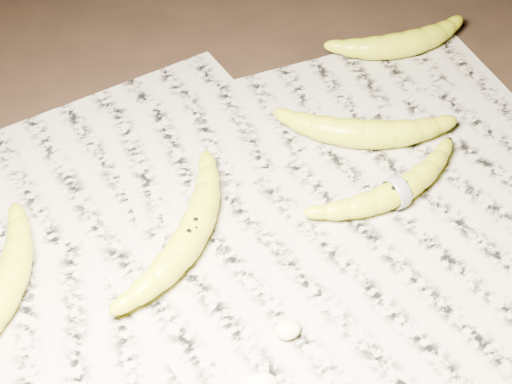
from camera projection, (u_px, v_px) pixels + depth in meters
name	position (u px, v px, depth m)	size (l,w,h in m)	color
ground	(262.00, 243.00, 0.83)	(3.00, 3.00, 0.00)	black
newspaper_patch	(241.00, 258.00, 0.81)	(0.90, 0.70, 0.01)	#A7A18F
banana_left_b	(6.00, 286.00, 0.75)	(0.19, 0.06, 0.04)	gold
banana_center	(191.00, 233.00, 0.80)	(0.21, 0.06, 0.04)	gold
banana_taped	(397.00, 190.00, 0.85)	(0.19, 0.05, 0.03)	gold
banana_upper_a	(365.00, 132.00, 0.91)	(0.20, 0.06, 0.04)	gold
banana_upper_b	(404.00, 42.00, 1.03)	(0.18, 0.06, 0.04)	gold
measuring_tape	(397.00, 190.00, 0.85)	(0.04, 0.04, 0.00)	white
flesh_chunk_c	(288.00, 328.00, 0.73)	(0.03, 0.02, 0.02)	#F3E8BC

